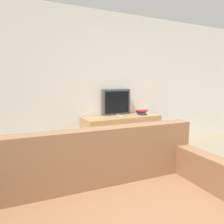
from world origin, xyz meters
name	(u,v)px	position (x,y,z in m)	size (l,w,h in m)	color
wall_back	(72,83)	(0.00, 3.03, 1.30)	(9.00, 0.06, 2.60)	white
tv_stand	(122,134)	(0.85, 2.73, 0.34)	(1.46, 0.51, 0.67)	tan
television	(116,102)	(0.84, 2.94, 0.92)	(0.59, 0.09, 0.50)	#4C4C51
book_stack	(142,112)	(1.29, 2.72, 0.72)	(0.18, 0.23, 0.09)	#7A3884
remote_on_stand	(120,116)	(0.81, 2.73, 0.69)	(0.05, 0.20, 0.02)	#B7B7B7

